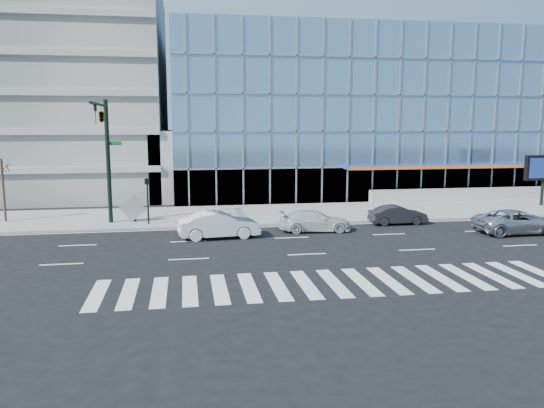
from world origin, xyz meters
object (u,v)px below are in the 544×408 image
at_px(street_tree_near, 2,167).
at_px(white_suv, 315,221).
at_px(ped_signal_post, 148,194).
at_px(marquee_sign, 544,169).
at_px(silver_suv, 517,222).
at_px(pedestrian, 135,209).
at_px(white_sedan, 219,225).
at_px(tilted_panel, 133,208).
at_px(traffic_signal, 104,131).
at_px(dark_sedan, 398,215).

height_order(street_tree_near, white_suv, street_tree_near).
height_order(ped_signal_post, marquee_sign, marquee_sign).
bearing_deg(street_tree_near, silver_suv, -14.96).
height_order(white_suv, pedestrian, pedestrian).
relative_size(marquee_sign, street_tree_near, 0.95).
bearing_deg(ped_signal_post, pedestrian, 125.44).
relative_size(white_sedan, tilted_panel, 3.64).
xyz_separation_m(traffic_signal, pedestrian, (1.54, 1.73, -5.20)).
bearing_deg(tilted_panel, dark_sedan, -12.12).
bearing_deg(ped_signal_post, dark_sedan, -6.80).
bearing_deg(pedestrian, silver_suv, -100.92).
relative_size(ped_signal_post, tilted_panel, 2.31).
height_order(marquee_sign, pedestrian, marquee_sign).
height_order(marquee_sign, silver_suv, marquee_sign).
distance_m(white_suv, pedestrian, 12.19).
distance_m(traffic_signal, marquee_sign, 33.32).
xyz_separation_m(white_suv, tilted_panel, (-11.36, 4.23, 0.41)).
bearing_deg(white_suv, dark_sedan, -73.38).
xyz_separation_m(silver_suv, pedestrian, (-23.26, 7.29, 0.25)).
distance_m(dark_sedan, tilted_panel, 17.60).
distance_m(street_tree_near, white_sedan, 15.70).
distance_m(street_tree_near, dark_sedan, 26.38).
height_order(ped_signal_post, white_sedan, ped_signal_post).
bearing_deg(dark_sedan, white_suv, 102.29).
relative_size(traffic_signal, marquee_sign, 2.00).
bearing_deg(pedestrian, traffic_signal, 144.84).
relative_size(street_tree_near, silver_suv, 0.82).
bearing_deg(white_sedan, ped_signal_post, 39.68).
height_order(white_sedan, tilted_panel, tilted_panel).
bearing_deg(white_sedan, white_suv, -86.00).
bearing_deg(marquee_sign, dark_sedan, -160.62).
height_order(traffic_signal, silver_suv, traffic_signal).
bearing_deg(street_tree_near, dark_sedan, -9.89).
distance_m(ped_signal_post, marquee_sign, 30.67).
xyz_separation_m(white_sedan, dark_sedan, (12.00, 2.35, -0.15)).
bearing_deg(traffic_signal, ped_signal_post, 8.52).
height_order(ped_signal_post, white_suv, ped_signal_post).
distance_m(street_tree_near, white_suv, 20.89).
bearing_deg(traffic_signal, pedestrian, 48.34).
bearing_deg(dark_sedan, white_sedan, 100.65).
height_order(street_tree_near, white_sedan, street_tree_near).
xyz_separation_m(ped_signal_post, white_sedan, (4.30, -4.29, -1.36)).
bearing_deg(silver_suv, ped_signal_post, 75.09).
xyz_separation_m(ped_signal_post, dark_sedan, (16.30, -1.94, -1.52)).
distance_m(white_suv, white_sedan, 6.08).
xyz_separation_m(traffic_signal, street_tree_near, (-7.00, 2.93, -2.39)).
bearing_deg(traffic_signal, dark_sedan, -4.77).
height_order(ped_signal_post, tilted_panel, ped_signal_post).
relative_size(marquee_sign, silver_suv, 0.77).
height_order(ped_signal_post, street_tree_near, street_tree_near).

